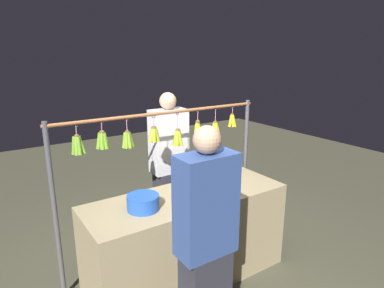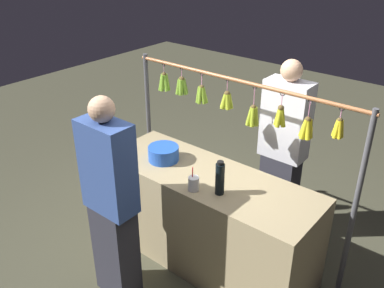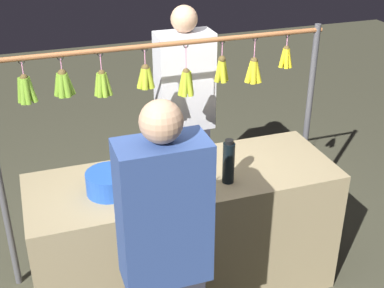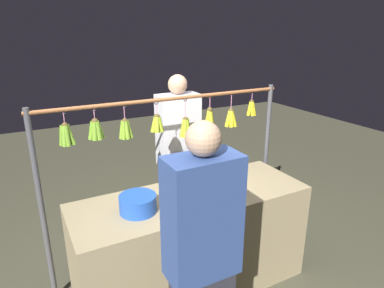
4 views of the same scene
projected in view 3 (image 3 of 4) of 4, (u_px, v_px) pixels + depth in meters
The scene contains 8 objects.
ground_plane at pixel (185, 285), 3.64m from camera, with size 12.00×12.00×0.00m, color #434331.
market_counter at pixel (185, 234), 3.44m from camera, with size 1.94×0.69×0.89m, color tan.
display_rack at pixel (159, 102), 3.41m from camera, with size 2.26×0.12×1.65m.
water_bottle at pixel (229, 162), 3.11m from camera, with size 0.07×0.07×0.28m.
blue_bucket at pixel (109, 182), 3.04m from camera, with size 0.27×0.27×0.13m, color blue.
drink_cup at pixel (204, 186), 3.02m from camera, with size 0.09×0.09×0.20m.
vendor_person at pixel (185, 122), 4.00m from camera, with size 0.42×0.23×1.76m.
customer_person at pixel (166, 269), 2.51m from camera, with size 0.41×0.22×1.74m.
Camera 3 is at (0.86, 2.66, 2.54)m, focal length 48.79 mm.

